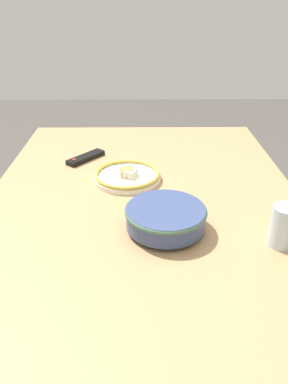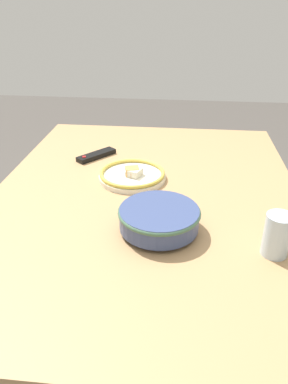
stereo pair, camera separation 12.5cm
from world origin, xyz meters
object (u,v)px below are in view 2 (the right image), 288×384
object	(u,v)px
food_plate	(132,175)
noodle_bowl	(159,218)
drinking_glass	(277,235)
tv_remote	(96,155)

from	to	relation	value
food_plate	noodle_bowl	bearing A→B (deg)	-159.66
noodle_bowl	food_plate	size ratio (longest dim) A/B	0.96
noodle_bowl	food_plate	xyz separation A→B (m)	(0.34, 0.12, -0.03)
food_plate	drinking_glass	distance (m)	0.61
tv_remote	drinking_glass	bearing A→B (deg)	176.78
food_plate	tv_remote	xyz separation A→B (m)	(0.19, 0.18, -0.01)
tv_remote	food_plate	bearing A→B (deg)	174.46
noodle_bowl	food_plate	world-z (taller)	noodle_bowl
food_plate	drinking_glass	bearing A→B (deg)	-132.87
drinking_glass	noodle_bowl	bearing A→B (deg)	76.57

